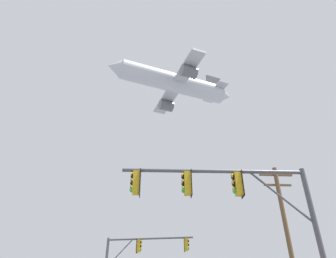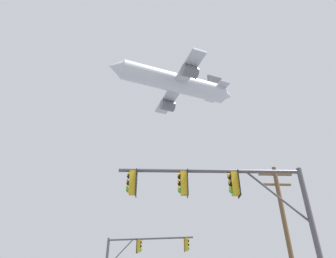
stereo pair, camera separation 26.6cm
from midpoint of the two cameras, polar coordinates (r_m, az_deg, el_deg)
name	(u,v)px [view 1 (the left image)]	position (r m, az deg, el deg)	size (l,w,h in m)	color
signal_pole_near	(235,201)	(11.95, 11.85, -13.12)	(7.29, 0.51, 6.17)	#4C4C51
signal_pole_far	(136,258)	(25.20, -6.32, -22.98)	(6.74, 1.51, 6.31)	#4C4C51
utility_pole	(288,237)	(20.37, 21.32, -18.46)	(2.20, 0.28, 9.53)	brown
airplane	(174,83)	(56.35, 0.92, 8.68)	(24.02, 18.55, 6.67)	#B7BCC6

